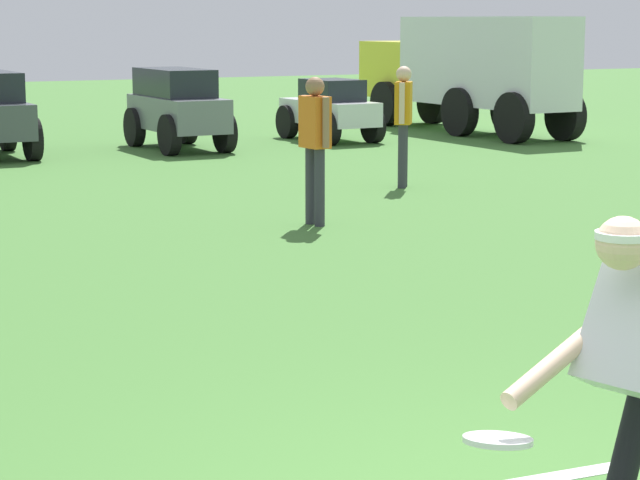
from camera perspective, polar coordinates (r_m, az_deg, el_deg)
name	(u,v)px	position (r m, az deg, el deg)	size (l,w,h in m)	color
frisbee_thrower	(635,366)	(5.12, 14.22, -5.59)	(1.14, 0.47, 1.41)	black
frisbee_in_flight	(498,440)	(4.84, 8.13, -9.05)	(0.38, 0.38, 0.06)	white
teammate_near_sideline	(403,115)	(16.14, 3.83, 5.74)	(0.36, 0.44, 1.56)	#33333D
teammate_midfield	(315,136)	(13.09, -0.23, 4.76)	(0.23, 0.50, 1.56)	#33333D
parked_car_slot_e	(177,106)	(21.07, -6.55, 6.10)	(1.18, 2.42, 1.34)	slate
parked_car_slot_f	(330,109)	(22.45, 0.46, 6.01)	(1.17, 2.24, 1.10)	silver
box_truck	(468,68)	(24.25, 6.78, 7.82)	(1.57, 5.94, 2.20)	yellow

